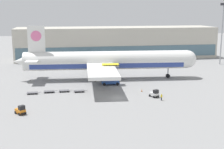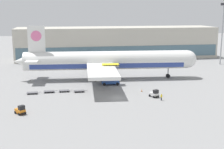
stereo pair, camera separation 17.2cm
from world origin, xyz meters
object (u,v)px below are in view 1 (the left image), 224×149
baggage_dolly_third (64,91)px  traffic_cone_near (142,90)px  baggage_dolly_lead (32,93)px  baggage_dolly_trail (79,91)px  airplane_main (105,61)px  baggage_tug_mid (21,110)px  light_mast (222,29)px  baggage_dolly_second (49,91)px  scissor_lift_loader (110,77)px  ground_crew_near (161,97)px  baggage_tug_foreground (155,94)px

baggage_dolly_third → traffic_cone_near: size_ratio=5.45×
baggage_dolly_lead → baggage_dolly_trail: 12.31m
airplane_main → baggage_tug_mid: bearing=-122.1°
light_mast → airplane_main: bearing=-158.8°
baggage_dolly_lead → traffic_cone_near: 29.25m
baggage_dolly_second → traffic_cone_near: bearing=-8.5°
scissor_lift_loader → baggage_dolly_second: scissor_lift_loader is taller
baggage_dolly_lead → ground_crew_near: bearing=-21.1°
baggage_tug_mid → baggage_dolly_third: size_ratio=0.76×
light_mast → baggage_tug_mid: bearing=-145.5°
baggage_tug_mid → scissor_lift_loader: bearing=99.6°
light_mast → baggage_dolly_lead: (-71.90, -34.09, -13.67)m
airplane_main → scissor_lift_loader: airplane_main is taller
light_mast → baggage_dolly_lead: bearing=-154.6°
baggage_dolly_second → traffic_cone_near: (24.81, -3.18, -0.06)m
baggage_tug_foreground → baggage_dolly_lead: baggage_tug_foreground is taller
light_mast → baggage_tug_foreground: (-41.03, -42.34, -13.18)m
baggage_tug_foreground → baggage_dolly_trail: 20.25m
baggage_tug_mid → traffic_cone_near: size_ratio=4.12×
baggage_dolly_lead → scissor_lift_loader: bearing=16.8°
baggage_tug_foreground → baggage_dolly_trail: size_ratio=0.75×
scissor_lift_loader → traffic_cone_near: bearing=-49.1°
light_mast → baggage_dolly_trail: 70.08m
light_mast → baggage_dolly_second: light_mast is taller
baggage_dolly_trail → baggage_dolly_third: bearing=165.3°
light_mast → baggage_dolly_lead: size_ratio=6.57×
baggage_dolly_second → baggage_dolly_trail: same height
ground_crew_near → traffic_cone_near: 9.37m
baggage_dolly_second → ground_crew_near: bearing=-25.2°
baggage_tug_foreground → ground_crew_near: (0.75, -3.21, 0.10)m
baggage_tug_mid → baggage_dolly_trail: size_ratio=0.76×
ground_crew_near → scissor_lift_loader: bearing=82.2°
scissor_lift_loader → ground_crew_near: bearing=-58.3°
baggage_tug_foreground → baggage_dolly_second: (-26.54, 8.98, -0.49)m
light_mast → traffic_cone_near: size_ratio=35.81×
baggage_tug_foreground → baggage_tug_mid: bearing=-101.1°
baggage_dolly_second → airplane_main: bearing=37.6°
airplane_main → ground_crew_near: size_ratio=34.80×
baggage_dolly_second → baggage_dolly_third: 4.02m
scissor_lift_loader → baggage_tug_foreground: scissor_lift_loader is taller
light_mast → baggage_dolly_trail: light_mast is taller
scissor_lift_loader → baggage_dolly_lead: bearing=-157.6°
baggage_dolly_trail → ground_crew_near: (19.31, -11.29, 0.58)m
traffic_cone_near → ground_crew_near: bearing=-74.6°
baggage_tug_foreground → baggage_dolly_third: (-22.53, 9.04, -0.49)m
scissor_lift_loader → baggage_dolly_third: (-13.74, -6.35, -1.91)m
ground_crew_near → baggage_dolly_trail: bearing=114.7°
airplane_main → ground_crew_near: (10.00, -26.06, -4.87)m
light_mast → baggage_dolly_third: 73.04m
airplane_main → ground_crew_near: 28.34m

